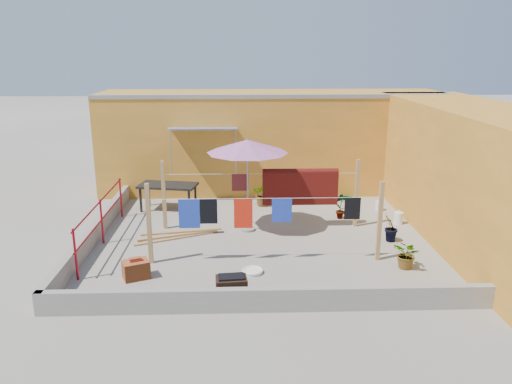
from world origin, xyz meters
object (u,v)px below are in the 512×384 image
at_px(white_basin, 252,271).
at_px(water_jug_a, 398,218).
at_px(outdoor_table, 168,187).
at_px(water_jug_b, 379,206).
at_px(patio_umbrella, 247,147).
at_px(brazier, 232,289).
at_px(brick_stack, 136,269).
at_px(plant_back_a, 264,194).
at_px(green_hose, 347,199).

distance_m(white_basin, water_jug_a, 4.96).
distance_m(outdoor_table, water_jug_a, 6.50).
bearing_deg(outdoor_table, water_jug_b, -2.59).
xyz_separation_m(patio_umbrella, outdoor_table, (-2.27, 1.81, -1.50)).
xyz_separation_m(white_basin, water_jug_a, (3.99, 2.94, 0.12)).
bearing_deg(patio_umbrella, water_jug_a, 5.26).
height_order(brazier, water_jug_b, brazier).
height_order(outdoor_table, white_basin, outdoor_table).
height_order(white_basin, water_jug_b, water_jug_b).
bearing_deg(brazier, outdoor_table, 108.87).
distance_m(water_jug_a, water_jug_b, 1.18).
xyz_separation_m(brick_stack, white_basin, (2.38, 0.17, -0.15)).
distance_m(water_jug_b, plant_back_a, 3.39).
distance_m(outdoor_table, white_basin, 5.00).
height_order(brazier, water_jug_a, brazier).
distance_m(brazier, water_jug_b, 6.77).
bearing_deg(water_jug_a, green_hose, 111.68).
distance_m(brazier, green_hose, 7.31).
height_order(white_basin, water_jug_a, water_jug_a).
bearing_deg(brazier, water_jug_b, 51.57).
height_order(outdoor_table, brick_stack, outdoor_table).
bearing_deg(green_hose, brazier, -118.79).
bearing_deg(plant_back_a, outdoor_table, -173.52).
relative_size(patio_umbrella, outdoor_table, 1.40).
bearing_deg(water_jug_a, brick_stack, -154.02).
bearing_deg(water_jug_b, water_jug_a, -79.86).
bearing_deg(patio_umbrella, brick_stack, -130.40).
bearing_deg(brazier, plant_back_a, 81.50).
xyz_separation_m(brick_stack, green_hose, (5.48, 5.36, -0.16)).
relative_size(patio_umbrella, water_jug_a, 6.70).
relative_size(brick_stack, plant_back_a, 0.86).
xyz_separation_m(water_jug_a, green_hose, (-0.90, 2.26, -0.13)).
height_order(outdoor_table, plant_back_a, outdoor_table).
bearing_deg(outdoor_table, green_hose, 8.62).
bearing_deg(brick_stack, patio_umbrella, 49.60).
xyz_separation_m(brick_stack, water_jug_a, (6.37, 3.11, -0.03)).
bearing_deg(white_basin, brazier, -109.20).
xyz_separation_m(outdoor_table, white_basin, (2.33, -4.37, -0.65)).
xyz_separation_m(green_hose, plant_back_a, (-2.64, -0.51, 0.33)).
distance_m(brick_stack, water_jug_a, 7.09).
distance_m(brick_stack, water_jug_b, 7.50).
xyz_separation_m(water_jug_a, plant_back_a, (-3.53, 1.75, 0.20)).
relative_size(outdoor_table, white_basin, 3.94).
distance_m(water_jug_a, green_hose, 2.43).
bearing_deg(plant_back_a, water_jug_a, -26.35).
bearing_deg(plant_back_a, green_hose, 10.85).
bearing_deg(brazier, water_jug_a, 43.20).
relative_size(outdoor_table, plant_back_a, 2.44).
bearing_deg(white_basin, plant_back_a, 84.38).
xyz_separation_m(patio_umbrella, plant_back_a, (0.51, 2.12, -1.83)).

